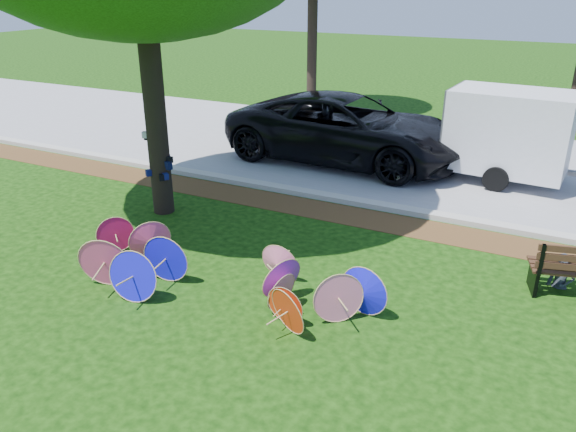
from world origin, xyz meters
The scene contains 8 objects.
ground centered at (0.00, 0.00, 0.00)m, with size 90.00×90.00×0.00m, color black.
mulch_strip centered at (0.00, 4.50, 0.01)m, with size 90.00×1.00×0.01m, color #472D16.
curb centered at (0.00, 5.20, 0.06)m, with size 90.00×0.30×0.12m, color #B7B5AD.
street centered at (0.00, 9.35, 0.01)m, with size 90.00×8.00×0.01m, color gray.
parasol_pile centered at (-0.06, 0.53, 0.39)m, with size 5.48×1.82×0.90m.
black_van centered at (-0.81, 8.15, 0.90)m, with size 2.99×6.49×1.80m, color black.
cargo_trailer centered at (3.31, 8.35, 1.27)m, with size 2.77×1.76×2.54m, color silver.
person_left centered at (4.87, 3.22, 0.57)m, with size 0.41×0.27×1.13m, color #323944.
Camera 1 is at (4.50, -5.94, 4.67)m, focal length 35.00 mm.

